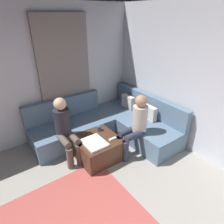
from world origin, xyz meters
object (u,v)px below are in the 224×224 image
person_on_couch_side (65,128)px  person_on_couch_back (136,123)px  sectional_couch (109,124)px  ottoman (98,148)px  coffee_mug (99,128)px  game_remote (113,139)px

person_on_couch_side → person_on_couch_back: bearing=150.6°
sectional_couch → person_on_couch_side: person_on_couch_side is taller
ottoman → coffee_mug: size_ratio=8.00×
sectional_couch → person_on_couch_side: size_ratio=2.12×
ottoman → person_on_couch_side: person_on_couch_side is taller
ottoman → game_remote: 0.36m
coffee_mug → game_remote: size_ratio=0.63×
coffee_mug → person_on_couch_back: (0.51, 0.49, 0.19)m
person_on_couch_back → game_remote: bearing=75.6°
person_on_couch_back → person_on_couch_side: size_ratio=1.00×
sectional_couch → game_remote: sectional_couch is taller
game_remote → person_on_couch_side: person_on_couch_side is taller
person_on_couch_side → sectional_couch: bearing=-172.1°
person_on_couch_back → coffee_mug: bearing=43.4°
coffee_mug → person_on_couch_back: person_on_couch_back is taller
game_remote → person_on_couch_back: 0.51m
sectional_couch → coffee_mug: 0.54m
ottoman → person_on_couch_back: 0.85m
person_on_couch_back → sectional_couch: bearing=4.0°
game_remote → coffee_mug: bearing=-174.3°
ottoman → person_on_couch_side: 0.72m
ottoman → game_remote: size_ratio=5.07×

